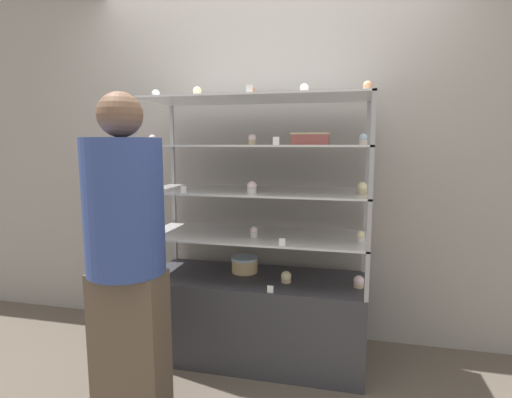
% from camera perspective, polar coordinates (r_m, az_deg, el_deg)
% --- Properties ---
extents(ground_plane, '(20.00, 20.00, 0.00)m').
position_cam_1_polar(ground_plane, '(2.89, -0.00, -21.45)').
color(ground_plane, brown).
extents(back_wall, '(8.00, 0.05, 2.60)m').
position_cam_1_polar(back_wall, '(2.93, 1.88, 5.64)').
color(back_wall, gray).
rests_on(back_wall, ground_plane).
extents(display_base, '(1.40, 0.56, 0.55)m').
position_cam_1_polar(display_base, '(2.76, -0.00, -16.47)').
color(display_base, '#333338').
rests_on(display_base, ground_plane).
extents(display_riser_lower, '(1.40, 0.56, 0.29)m').
position_cam_1_polar(display_riser_lower, '(2.59, -0.00, -5.36)').
color(display_riser_lower, '#99999E').
rests_on(display_riser_lower, display_base).
extents(display_riser_middle, '(1.40, 0.56, 0.29)m').
position_cam_1_polar(display_riser_middle, '(2.54, -0.00, 0.94)').
color(display_riser_middle, '#99999E').
rests_on(display_riser_middle, display_riser_lower).
extents(display_riser_upper, '(1.40, 0.56, 0.29)m').
position_cam_1_polar(display_riser_upper, '(2.52, -0.00, 7.43)').
color(display_riser_upper, '#99999E').
rests_on(display_riser_upper, display_riser_middle).
extents(display_riser_top, '(1.40, 0.56, 0.29)m').
position_cam_1_polar(display_riser_top, '(2.53, -0.00, 13.92)').
color(display_riser_top, '#99999E').
rests_on(display_riser_top, display_riser_upper).
extents(layer_cake_centerpiece, '(0.18, 0.18, 0.10)m').
position_cam_1_polar(layer_cake_centerpiece, '(2.74, -1.63, -9.33)').
color(layer_cake_centerpiece, '#DBBC84').
rests_on(layer_cake_centerpiece, display_base).
extents(sheet_cake_frosted, '(0.23, 0.15, 0.07)m').
position_cam_1_polar(sheet_cake_frosted, '(2.50, 7.78, 8.53)').
color(sheet_cake_frosted, '#C66660').
rests_on(sheet_cake_frosted, display_riser_upper).
extents(cupcake_0, '(0.06, 0.06, 0.07)m').
position_cam_1_polar(cupcake_0, '(2.75, -14.06, -9.94)').
color(cupcake_0, '#CCB28C').
rests_on(cupcake_0, display_base).
extents(cupcake_1, '(0.06, 0.06, 0.07)m').
position_cam_1_polar(cupcake_1, '(2.56, 4.32, -11.06)').
color(cupcake_1, '#CCB28C').
rests_on(cupcake_1, display_base).
extents(cupcake_2, '(0.06, 0.06, 0.07)m').
position_cam_1_polar(cupcake_2, '(2.55, 14.47, -11.38)').
color(cupcake_2, '#CCB28C').
rests_on(cupcake_2, display_base).
extents(price_tag_0, '(0.04, 0.00, 0.04)m').
position_cam_1_polar(price_tag_0, '(2.39, 2.05, -12.77)').
color(price_tag_0, white).
rests_on(price_tag_0, display_base).
extents(cupcake_3, '(0.05, 0.05, 0.07)m').
position_cam_1_polar(cupcake_3, '(2.73, -13.65, -3.86)').
color(cupcake_3, '#CCB28C').
rests_on(cupcake_3, display_riser_lower).
extents(cupcake_4, '(0.05, 0.05, 0.07)m').
position_cam_1_polar(cupcake_4, '(2.50, -0.30, -4.71)').
color(cupcake_4, white).
rests_on(cupcake_4, display_riser_lower).
extents(cupcake_5, '(0.05, 0.05, 0.07)m').
position_cam_1_polar(cupcake_5, '(2.46, 14.74, -5.19)').
color(cupcake_5, white).
rests_on(cupcake_5, display_riser_lower).
extents(price_tag_1, '(0.04, 0.00, 0.04)m').
position_cam_1_polar(price_tag_1, '(2.29, 3.77, -6.17)').
color(price_tag_1, white).
rests_on(price_tag_1, display_riser_lower).
extents(cupcake_6, '(0.06, 0.06, 0.07)m').
position_cam_1_polar(cupcake_6, '(2.66, -13.90, 2.09)').
color(cupcake_6, beige).
rests_on(cupcake_6, display_riser_middle).
extents(cupcake_7, '(0.06, 0.06, 0.07)m').
position_cam_1_polar(cupcake_7, '(2.38, -0.59, 1.66)').
color(cupcake_7, white).
rests_on(cupcake_7, display_riser_middle).
extents(cupcake_8, '(0.06, 0.06, 0.07)m').
position_cam_1_polar(cupcake_8, '(2.42, 14.92, 1.49)').
color(cupcake_8, '#CCB28C').
rests_on(cupcake_8, display_riser_middle).
extents(price_tag_2, '(0.04, 0.00, 0.04)m').
position_cam_1_polar(price_tag_2, '(2.41, -10.31, 1.33)').
color(price_tag_2, white).
rests_on(price_tag_2, display_riser_middle).
extents(cupcake_9, '(0.05, 0.05, 0.06)m').
position_cam_1_polar(cupcake_9, '(2.65, -14.55, 8.19)').
color(cupcake_9, '#CCB28C').
rests_on(cupcake_9, display_riser_upper).
extents(cupcake_10, '(0.05, 0.05, 0.06)m').
position_cam_1_polar(cupcake_10, '(2.42, -0.58, 8.49)').
color(cupcake_10, '#CCB28C').
rests_on(cupcake_10, display_riser_upper).
extents(cupcake_11, '(0.05, 0.05, 0.06)m').
position_cam_1_polar(cupcake_11, '(2.35, 15.08, 8.24)').
color(cupcake_11, beige).
rests_on(cupcake_11, display_riser_upper).
extents(price_tag_3, '(0.04, 0.00, 0.04)m').
position_cam_1_polar(price_tag_3, '(2.23, 2.88, 8.31)').
color(price_tag_3, white).
rests_on(price_tag_3, display_riser_upper).
extents(cupcake_12, '(0.05, 0.05, 0.06)m').
position_cam_1_polar(cupcake_12, '(2.71, -14.11, 14.24)').
color(cupcake_12, '#CCB28C').
rests_on(cupcake_12, display_riser_top).
extents(cupcake_13, '(0.05, 0.05, 0.06)m').
position_cam_1_polar(cupcake_13, '(2.52, -8.38, 14.88)').
color(cupcake_13, white).
rests_on(cupcake_13, display_riser_top).
extents(cupcake_14, '(0.05, 0.05, 0.06)m').
position_cam_1_polar(cupcake_14, '(2.49, -0.60, 15.05)').
color(cupcake_14, '#CCB28C').
rests_on(cupcake_14, display_riser_top).
extents(cupcake_15, '(0.05, 0.05, 0.06)m').
position_cam_1_polar(cupcake_15, '(2.39, 6.93, 15.29)').
color(cupcake_15, white).
rests_on(cupcake_15, display_riser_top).
extents(cupcake_16, '(0.05, 0.05, 0.06)m').
position_cam_1_polar(cupcake_16, '(2.35, 15.65, 15.18)').
color(cupcake_16, '#CCB28C').
rests_on(cupcake_16, display_riser_top).
extents(price_tag_4, '(0.04, 0.00, 0.04)m').
position_cam_1_polar(price_tag_4, '(2.28, -0.97, 15.52)').
color(price_tag_4, white).
rests_on(price_tag_4, display_riser_top).
extents(customer_figure, '(0.39, 0.39, 1.66)m').
position_cam_1_polar(customer_figure, '(2.12, -18.07, -6.90)').
color(customer_figure, brown).
rests_on(customer_figure, ground_plane).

